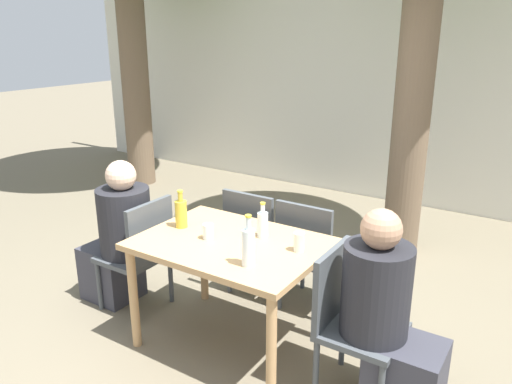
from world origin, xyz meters
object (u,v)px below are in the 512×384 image
patio_chair_2 (256,237)px  oil_cruet_2 (181,213)px  water_bottle_1 (248,246)px  patio_chair_0 (141,250)px  water_bottle_0 (263,224)px  dining_table_front (231,255)px  person_seated_1 (388,322)px  person_seated_0 (119,239)px  drinking_glass_1 (208,232)px  patio_chair_3 (309,250)px  drinking_glass_0 (299,242)px  patio_chair_1 (349,315)px

patio_chair_2 → oil_cruet_2: (-0.19, -0.65, 0.37)m
water_bottle_1 → patio_chair_0: bearing=168.5°
water_bottle_0 → oil_cruet_2: (-0.56, -0.16, 0.01)m
water_bottle_1 → oil_cruet_2: water_bottle_1 is taller
dining_table_front → water_bottle_1: (0.29, -0.23, 0.22)m
person_seated_1 → water_bottle_0: (-0.92, 0.17, 0.32)m
person_seated_0 → water_bottle_0: bearing=98.2°
patio_chair_0 → oil_cruet_2: bearing=92.4°
person_seated_1 → drinking_glass_1: (-1.20, -0.05, 0.28)m
dining_table_front → patio_chair_2: bearing=109.7°
water_bottle_1 → oil_cruet_2: size_ratio=1.17×
patio_chair_3 → drinking_glass_1: (-0.38, -0.71, 0.31)m
person_seated_0 → water_bottle_1: (1.34, -0.23, 0.36)m
oil_cruet_2 → patio_chair_3: bearing=44.3°
person_seated_1 → drinking_glass_0: 0.69m
dining_table_front → patio_chair_3: 0.72m
patio_chair_0 → patio_chair_3: 1.25m
dining_table_front → oil_cruet_2: oil_cruet_2 is taller
patio_chair_1 → water_bottle_0: 0.79m
patio_chair_0 → oil_cruet_2: oil_cruet_2 is taller
patio_chair_3 → person_seated_0: bearing=27.2°
patio_chair_0 → patio_chair_3: same height
water_bottle_0 → oil_cruet_2: size_ratio=0.90×
patio_chair_2 → water_bottle_0: size_ratio=3.71×
person_seated_1 → drinking_glass_0: (-0.62, 0.11, 0.29)m
patio_chair_3 → water_bottle_0: (-0.10, -0.49, 0.36)m
dining_table_front → person_seated_0: size_ratio=1.02×
person_seated_1 → drinking_glass_0: size_ratio=9.76×
water_bottle_0 → drinking_glass_0: water_bottle_0 is taller
water_bottle_0 → drinking_glass_0: 0.31m
patio_chair_1 → drinking_glass_1: 1.02m
dining_table_front → person_seated_0: (-1.05, -0.00, -0.14)m
patio_chair_2 → drinking_glass_0: patio_chair_2 is taller
patio_chair_1 → water_bottle_1: (-0.54, -0.23, 0.38)m
patio_chair_0 → person_seated_0: bearing=-90.0°
patio_chair_3 → drinking_glass_0: bearing=109.8°
patio_chair_0 → patio_chair_1: (1.65, 0.00, 0.00)m
patio_chair_2 → water_bottle_0: water_bottle_0 is taller
patio_chair_2 → patio_chair_3: 0.47m
dining_table_front → oil_cruet_2: 0.47m
patio_chair_3 → drinking_glass_0: patio_chair_3 is taller
person_seated_0 → drinking_glass_1: (0.91, -0.05, 0.29)m
water_bottle_0 → person_seated_0: bearing=-171.8°
person_seated_0 → person_seated_1: 2.11m
patio_chair_1 → person_seated_1: (0.23, -0.00, 0.03)m
patio_chair_3 → oil_cruet_2: oil_cruet_2 is taller
patio_chair_1 → drinking_glass_1: (-0.97, -0.05, 0.31)m
patio_chair_3 → person_seated_1: size_ratio=0.76×
dining_table_front → person_seated_1: size_ratio=1.01×
water_bottle_1 → oil_cruet_2: 0.75m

